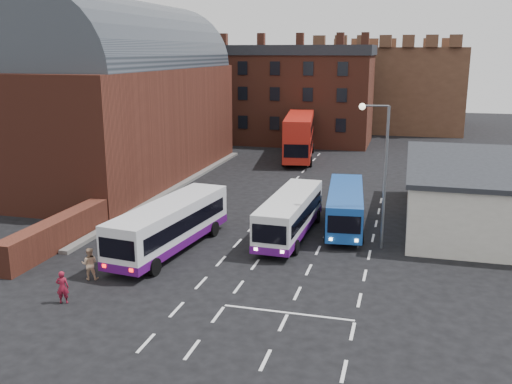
% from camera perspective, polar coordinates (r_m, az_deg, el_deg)
% --- Properties ---
extents(ground, '(180.00, 180.00, 0.00)m').
position_cam_1_polar(ground, '(30.27, -4.98, -8.47)').
color(ground, black).
extents(railway_station, '(12.00, 28.00, 16.00)m').
position_cam_1_polar(railway_station, '(53.71, -13.21, 9.43)').
color(railway_station, '#602B1E').
rests_on(railway_station, ground).
extents(forecourt_wall, '(1.20, 10.00, 1.80)m').
position_cam_1_polar(forecourt_wall, '(36.17, -19.30, -3.94)').
color(forecourt_wall, '#602B1E').
rests_on(forecourt_wall, ground).
extents(cream_building, '(10.40, 16.40, 4.25)m').
position_cam_1_polar(cream_building, '(41.65, 21.89, -0.07)').
color(cream_building, beige).
rests_on(cream_building, ground).
extents(brick_terrace, '(22.00, 10.00, 11.00)m').
position_cam_1_polar(brick_terrace, '(74.18, 2.79, 9.27)').
color(brick_terrace, brown).
rests_on(brick_terrace, ground).
extents(castle_keep, '(22.00, 22.00, 12.00)m').
position_cam_1_polar(castle_keep, '(92.48, 12.91, 10.17)').
color(castle_keep, brown).
rests_on(castle_keep, ground).
extents(bus_white_outbound, '(3.65, 10.77, 2.88)m').
position_cam_1_polar(bus_white_outbound, '(33.86, -8.58, -3.07)').
color(bus_white_outbound, silver).
rests_on(bus_white_outbound, ground).
extents(bus_white_inbound, '(2.72, 9.89, 2.68)m').
position_cam_1_polar(bus_white_inbound, '(36.06, 3.42, -2.07)').
color(bus_white_inbound, silver).
rests_on(bus_white_inbound, ground).
extents(bus_blue, '(3.14, 9.81, 2.63)m').
position_cam_1_polar(bus_blue, '(38.31, 8.92, -1.31)').
color(bus_blue, '#17499D').
rests_on(bus_blue, ground).
extents(bus_red_double, '(4.41, 12.33, 4.83)m').
position_cam_1_polar(bus_red_double, '(61.87, 4.34, 5.58)').
color(bus_red_double, red).
rests_on(bus_red_double, ground).
extents(street_lamp, '(1.75, 0.50, 8.63)m').
position_cam_1_polar(street_lamp, '(33.76, 12.35, 2.85)').
color(street_lamp, slate).
rests_on(street_lamp, ground).
extents(pedestrian_red, '(0.67, 0.54, 1.60)m').
position_cam_1_polar(pedestrian_red, '(28.42, -18.79, -9.00)').
color(pedestrian_red, maroon).
rests_on(pedestrian_red, ground).
extents(pedestrian_beige, '(0.99, 0.87, 1.71)m').
position_cam_1_polar(pedestrian_beige, '(30.80, -16.30, -6.90)').
color(pedestrian_beige, tan).
rests_on(pedestrian_beige, ground).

